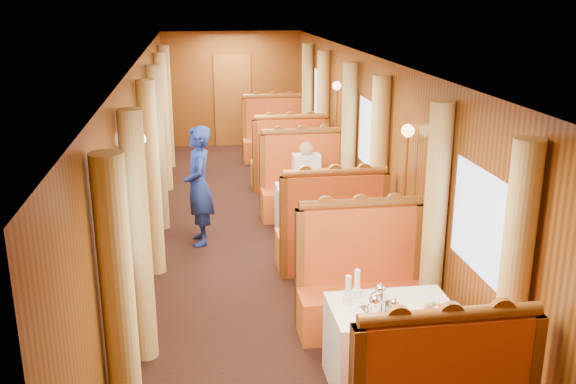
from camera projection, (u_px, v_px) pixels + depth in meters
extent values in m
cube|color=brown|center=(233.00, 101.00, 14.17)|extent=(0.80, 0.04, 2.00)
cube|color=white|center=(391.00, 346.00, 5.51)|extent=(1.05, 0.72, 0.75)
cube|color=#B92E14|center=(446.00, 374.00, 4.27)|extent=(1.30, 0.12, 0.80)
cylinder|color=brown|center=(451.00, 315.00, 4.14)|extent=(1.23, 0.10, 0.10)
cube|color=#B92E14|center=(362.00, 310.00, 6.45)|extent=(1.30, 0.55, 0.45)
cube|color=#B92E14|center=(359.00, 245.00, 6.47)|extent=(1.30, 0.12, 0.80)
cylinder|color=brown|center=(360.00, 203.00, 6.34)|extent=(1.23, 0.10, 0.10)
cube|color=white|center=(316.00, 214.00, 8.82)|extent=(1.05, 0.72, 0.75)
cube|color=#B92E14|center=(330.00, 250.00, 7.97)|extent=(1.30, 0.55, 0.45)
cube|color=#B92E14|center=(334.00, 208.00, 7.58)|extent=(1.30, 0.12, 0.80)
cylinder|color=brown|center=(335.00, 172.00, 7.45)|extent=(1.23, 0.10, 0.10)
cube|color=#B92E14|center=(304.00, 203.00, 9.76)|extent=(1.30, 0.55, 0.45)
cube|color=#B92E14|center=(302.00, 159.00, 9.78)|extent=(1.30, 0.12, 0.80)
cylinder|color=brown|center=(302.00, 131.00, 9.65)|extent=(1.23, 0.10, 0.10)
cube|color=white|center=(281.00, 154.00, 12.13)|extent=(1.05, 0.72, 0.75)
cube|color=#B92E14|center=(289.00, 175.00, 11.27)|extent=(1.30, 0.55, 0.45)
cube|color=#B92E14|center=(291.00, 143.00, 10.89)|extent=(1.30, 0.12, 0.80)
cylinder|color=brown|center=(291.00, 117.00, 10.75)|extent=(1.23, 0.10, 0.10)
cube|color=#B92E14|center=(275.00, 150.00, 13.07)|extent=(1.30, 0.55, 0.45)
cube|color=#B92E14|center=(274.00, 117.00, 13.09)|extent=(1.30, 0.12, 0.80)
cylinder|color=brown|center=(274.00, 96.00, 12.96)|extent=(1.23, 0.10, 0.10)
cube|color=silver|center=(384.00, 310.00, 5.33)|extent=(0.39, 0.33, 0.01)
cylinder|color=white|center=(432.00, 309.00, 5.34)|extent=(0.21, 0.21, 0.01)
cylinder|color=white|center=(348.00, 300.00, 5.43)|extent=(0.08, 0.08, 0.08)
cylinder|color=white|center=(348.00, 286.00, 5.39)|extent=(0.05, 0.05, 0.18)
cylinder|color=white|center=(357.00, 293.00, 5.55)|extent=(0.08, 0.08, 0.08)
cylinder|color=white|center=(357.00, 279.00, 5.51)|extent=(0.05, 0.05, 0.18)
cylinder|color=silver|center=(314.00, 184.00, 8.65)|extent=(0.06, 0.06, 0.14)
cylinder|color=silver|center=(281.00, 131.00, 11.97)|extent=(0.06, 0.06, 0.14)
cylinder|color=tan|center=(120.00, 325.00, 4.24)|extent=(0.22, 0.22, 2.35)
cylinder|color=tan|center=(139.00, 240.00, 5.72)|extent=(0.22, 0.22, 2.35)
cylinder|color=tan|center=(512.00, 298.00, 4.62)|extent=(0.22, 0.22, 2.35)
cylinder|color=tan|center=(434.00, 224.00, 6.10)|extent=(0.22, 0.22, 2.35)
cylinder|color=tan|center=(151.00, 180.00, 7.55)|extent=(0.22, 0.22, 2.35)
cylinder|color=tan|center=(158.00, 149.00, 9.03)|extent=(0.22, 0.22, 2.35)
cylinder|color=tan|center=(378.00, 171.00, 7.93)|extent=(0.22, 0.22, 2.35)
cylinder|color=tan|center=(349.00, 143.00, 9.41)|extent=(0.22, 0.22, 2.35)
cylinder|color=tan|center=(163.00, 123.00, 10.86)|extent=(0.22, 0.22, 2.35)
cylinder|color=tan|center=(166.00, 107.00, 12.33)|extent=(0.22, 0.22, 2.35)
cylinder|color=tan|center=(323.00, 119.00, 11.24)|extent=(0.22, 0.22, 2.35)
cylinder|color=tan|center=(307.00, 104.00, 12.71)|extent=(0.22, 0.22, 2.35)
cylinder|color=#BF8C3F|center=(145.00, 228.00, 6.71)|extent=(0.04, 0.04, 1.85)
sphere|color=#FFD18C|center=(139.00, 139.00, 6.42)|extent=(0.14, 0.14, 0.14)
cylinder|color=#BF8C3F|center=(403.00, 215.00, 7.09)|extent=(0.04, 0.04, 1.85)
sphere|color=#FFD18C|center=(408.00, 131.00, 6.81)|extent=(0.14, 0.14, 0.14)
cylinder|color=#BF8C3F|center=(160.00, 151.00, 10.01)|extent=(0.04, 0.04, 1.85)
sphere|color=#FFD18C|center=(156.00, 89.00, 9.73)|extent=(0.14, 0.14, 0.14)
cylinder|color=#BF8C3F|center=(335.00, 145.00, 10.40)|extent=(0.04, 0.04, 1.85)
sphere|color=#FFD18C|center=(337.00, 86.00, 10.12)|extent=(0.14, 0.14, 0.14)
imported|color=navy|center=(199.00, 186.00, 8.57)|extent=(0.43, 0.61, 1.62)
cube|color=beige|center=(306.00, 172.00, 9.45)|extent=(0.40, 0.24, 0.55)
sphere|color=tan|center=(306.00, 149.00, 9.34)|extent=(0.20, 0.20, 0.20)
cube|color=beige|center=(308.00, 191.00, 9.35)|extent=(0.36, 0.30, 0.14)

